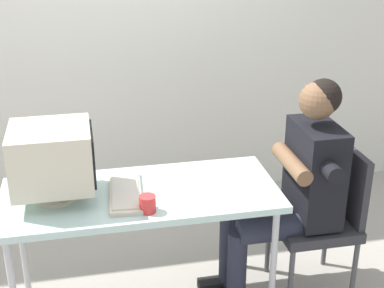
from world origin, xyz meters
The scene contains 7 objects.
wall_back centered at (0.30, 1.40, 1.50)m, with size 8.00×0.10×3.00m, color silver.
desk centered at (0.00, 0.00, 0.69)m, with size 1.45×0.63×0.75m.
crt_monitor centered at (-0.43, 0.02, 0.98)m, with size 0.41×0.37×0.39m.
keyboard centered at (-0.08, -0.02, 0.76)m, with size 0.19×0.46×0.03m.
office_chair centered at (1.05, -0.01, 0.51)m, with size 0.44×0.44×0.89m.
person_seated centered at (0.85, -0.01, 0.71)m, with size 0.75×0.59×1.31m.
desk_mug centered at (0.01, -0.21, 0.79)m, with size 0.08×0.09×0.09m.
Camera 1 is at (-0.26, -2.58, 2.13)m, focal length 51.87 mm.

